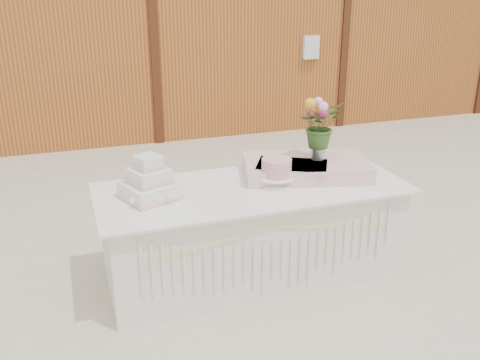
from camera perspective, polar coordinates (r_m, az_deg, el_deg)
The scene contains 9 objects.
ground at distance 4.47m, azimuth 1.26°, elevation -9.96°, with size 80.00×80.00×0.00m, color beige.
barn at distance 9.72m, azimuth -11.48°, elevation 16.70°, with size 12.60×4.60×3.30m.
cake_table at distance 4.29m, azimuth 1.33°, elevation -5.53°, with size 2.40×1.00×0.77m.
wedding_cake at distance 3.94m, azimuth -9.65°, elevation -0.41°, with size 0.47×0.47×0.33m.
pink_cake_stand at distance 4.14m, azimuth 3.91°, elevation 1.01°, with size 0.30×0.30×0.21m.
satin_runner at distance 4.40m, azimuth 7.03°, elevation 1.33°, with size 1.00×0.58×0.13m, color beige.
flower_vase at distance 4.40m, azimuth 8.35°, elevation 3.17°, with size 0.11×0.11×0.15m, color #B1B1B5.
bouquet at distance 4.33m, azimuth 8.53°, elevation 6.42°, with size 0.33×0.29×0.37m, color #365923.
loose_flowers at distance 3.94m, azimuth -11.78°, elevation -2.15°, with size 0.15×0.35×0.02m, color pink, non-canonical shape.
Camera 1 is at (-1.34, -3.61, 2.28)m, focal length 40.00 mm.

